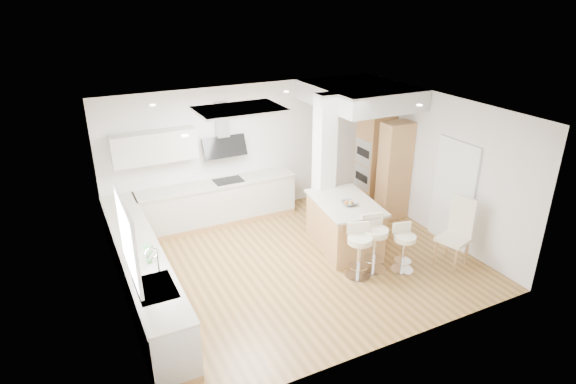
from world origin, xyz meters
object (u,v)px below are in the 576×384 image
peninsula (344,224)px  bar_stool_b (374,241)px  bar_stool_a (359,248)px  dining_chair (458,229)px  bar_stool_c (404,245)px

peninsula → bar_stool_b: bearing=-80.6°
bar_stool_a → dining_chair: 1.86m
bar_stool_b → bar_stool_c: (0.45, -0.25, -0.08)m
bar_stool_b → dining_chair: 1.52m
peninsula → dining_chair: bearing=-35.2°
bar_stool_c → bar_stool_b: bearing=161.9°
peninsula → bar_stool_b: size_ratio=1.65×
bar_stool_a → dining_chair: dining_chair is taller
bar_stool_b → bar_stool_c: size_ratio=1.17×
peninsula → dining_chair: (1.48, -1.37, 0.19)m
peninsula → bar_stool_b: 0.91m
peninsula → bar_stool_c: 1.25m
bar_stool_b → dining_chair: size_ratio=0.81×
bar_stool_c → dining_chair: bearing=-0.4°
peninsula → bar_stool_a: bearing=-101.1°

